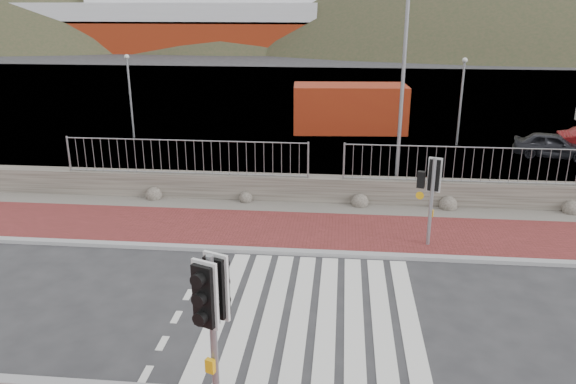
# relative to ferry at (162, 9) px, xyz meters

# --- Properties ---
(ground) EXTENTS (220.00, 220.00, 0.00)m
(ground) POSITION_rel_ferry_xyz_m (24.65, -67.90, -5.36)
(ground) COLOR #28282B
(ground) RESTS_ON ground
(sidewalk_far) EXTENTS (40.00, 3.00, 0.08)m
(sidewalk_far) POSITION_rel_ferry_xyz_m (24.65, -63.40, -5.32)
(sidewalk_far) COLOR maroon
(sidewalk_far) RESTS_ON ground
(kerb_far) EXTENTS (40.00, 0.25, 0.12)m
(kerb_far) POSITION_rel_ferry_xyz_m (24.65, -64.90, -5.31)
(kerb_far) COLOR gray
(kerb_far) RESTS_ON ground
(zebra_crossing) EXTENTS (4.62, 5.60, 0.01)m
(zebra_crossing) POSITION_rel_ferry_xyz_m (24.65, -67.90, -5.36)
(zebra_crossing) COLOR silver
(zebra_crossing) RESTS_ON ground
(gravel_strip) EXTENTS (40.00, 1.50, 0.06)m
(gravel_strip) POSITION_rel_ferry_xyz_m (24.65, -61.40, -5.33)
(gravel_strip) COLOR #59544C
(gravel_strip) RESTS_ON ground
(stone_wall) EXTENTS (40.00, 0.60, 0.90)m
(stone_wall) POSITION_rel_ferry_xyz_m (24.65, -60.60, -4.91)
(stone_wall) COLOR #4C463E
(stone_wall) RESTS_ON ground
(railing) EXTENTS (18.07, 0.07, 1.22)m
(railing) POSITION_rel_ferry_xyz_m (24.65, -60.75, -3.54)
(railing) COLOR gray
(railing) RESTS_ON stone_wall
(quay) EXTENTS (120.00, 40.00, 0.50)m
(quay) POSITION_rel_ferry_xyz_m (24.65, -40.00, -5.36)
(quay) COLOR #4C4C4F
(quay) RESTS_ON ground
(water) EXTENTS (220.00, 50.00, 0.05)m
(water) POSITION_rel_ferry_xyz_m (24.65, -5.00, -5.36)
(water) COLOR #3F4C54
(water) RESTS_ON ground
(ferry) EXTENTS (50.00, 16.00, 20.00)m
(ferry) POSITION_rel_ferry_xyz_m (0.00, 0.00, 0.00)
(ferry) COLOR maroon
(ferry) RESTS_ON ground
(hills_backdrop) EXTENTS (254.00, 90.00, 100.00)m
(hills_backdrop) POSITION_rel_ferry_xyz_m (31.40, 20.00, -28.42)
(hills_backdrop) COLOR #2D3721
(hills_backdrop) RESTS_ON ground
(traffic_signal_near) EXTENTS (0.49, 0.40, 3.00)m
(traffic_signal_near) POSITION_rel_ferry_xyz_m (23.24, -71.42, -3.20)
(traffic_signal_near) COLOR gray
(traffic_signal_near) RESTS_ON ground
(traffic_signal_far) EXTENTS (0.64, 0.37, 2.61)m
(traffic_signal_far) POSITION_rel_ferry_xyz_m (27.64, -64.04, -3.48)
(traffic_signal_far) COLOR gray
(traffic_signal_far) RESTS_ON ground
(streetlight) EXTENTS (1.46, 0.76, 7.32)m
(streetlight) POSITION_rel_ferry_xyz_m (27.23, -59.85, -1.24)
(streetlight) COLOR gray
(streetlight) RESTS_ON ground
(shipping_container) EXTENTS (6.01, 2.85, 2.44)m
(shipping_container) POSITION_rel_ferry_xyz_m (25.51, -49.42, -4.14)
(shipping_container) COLOR maroon
(shipping_container) RESTS_ON ground
(car_a) EXTENTS (3.51, 2.18, 1.11)m
(car_a) POSITION_rel_ferry_xyz_m (34.40, -53.86, -4.80)
(car_a) COLOR black
(car_a) RESTS_ON ground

